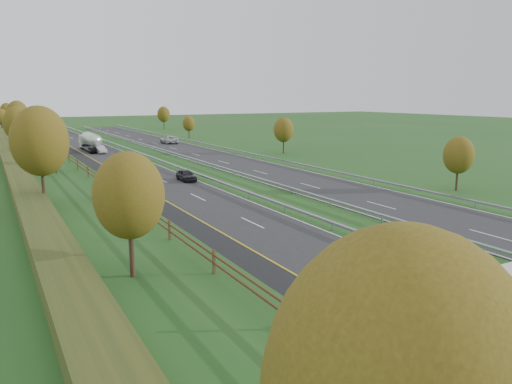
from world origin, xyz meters
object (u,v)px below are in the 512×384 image
Objects in this scene: road_tanker at (90,141)px; car_dark_near at (186,175)px; car_small_far at (55,131)px; car_silver_mid at (100,149)px; car_oncoming at (169,140)px.

car_dark_near is (3.93, -40.83, -1.12)m from road_tanker.
car_small_far reaches higher than car_dark_near.
road_tanker is 2.73× the size of car_dark_near.
car_dark_near is 0.83× the size of car_small_far.
car_silver_mid is (0.72, -4.91, -1.12)m from road_tanker.
road_tanker is at bearing 22.78° from car_oncoming.
car_small_far is at bearing 85.80° from car_silver_mid.
car_oncoming reaches higher than car_dark_near.
car_dark_near is 36.06m from car_silver_mid.
car_small_far is at bearing -67.72° from car_oncoming.
road_tanker is 2.63× the size of car_silver_mid.
car_oncoming is at bearing -70.46° from car_small_far.
road_tanker is 51.99m from car_small_far.
car_dark_near is 92.89m from car_small_far.
car_small_far is (-4.05, 92.80, 0.02)m from car_dark_near.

